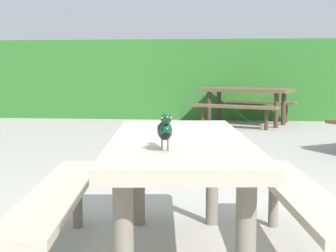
% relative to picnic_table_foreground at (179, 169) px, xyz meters
% --- Properties ---
extents(ground_plane, '(60.00, 60.00, 0.00)m').
position_rel_picnic_table_foreground_xyz_m(ground_plane, '(0.33, 0.26, -0.56)').
color(ground_plane, '#A3A099').
extents(hedge_wall, '(28.00, 1.59, 1.78)m').
position_rel_picnic_table_foreground_xyz_m(hedge_wall, '(0.33, 8.81, 0.33)').
color(hedge_wall, '#2D6B28').
rests_on(hedge_wall, ground).
extents(picnic_table_foreground, '(1.87, 1.89, 0.74)m').
position_rel_picnic_table_foreground_xyz_m(picnic_table_foreground, '(0.00, 0.00, 0.00)').
color(picnic_table_foreground, '#B2A893').
rests_on(picnic_table_foreground, ground).
extents(bird_grackle, '(0.11, 0.28, 0.18)m').
position_rel_picnic_table_foreground_xyz_m(bird_grackle, '(-0.03, -0.47, 0.29)').
color(bird_grackle, black).
rests_on(bird_grackle, picnic_table_foreground).
extents(picnic_table_mid_right, '(2.22, 2.20, 0.74)m').
position_rel_picnic_table_foreground_xyz_m(picnic_table_mid_right, '(0.78, 7.24, 0.00)').
color(picnic_table_mid_right, brown).
rests_on(picnic_table_mid_right, ground).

